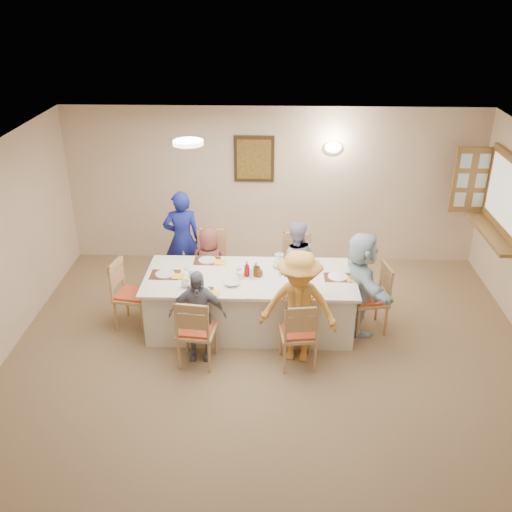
{
  "coord_description": "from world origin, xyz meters",
  "views": [
    {
      "loc": [
        0.02,
        -5.05,
        4.21
      ],
      "look_at": [
        -0.2,
        1.4,
        1.05
      ],
      "focal_mm": 40.0,
      "sensor_mm": 36.0,
      "label": 1
    }
  ],
  "objects_px": {
    "chair_left_end": "(133,294)",
    "condiment_ketchup": "(247,269)",
    "diner_back_left": "(210,265)",
    "chair_right_end": "(369,298)",
    "chair_back_left": "(211,266)",
    "diner_back_right": "(295,263)",
    "dining_table": "(250,302)",
    "chair_front_left": "(197,329)",
    "chair_front_right": "(298,332)",
    "caregiver": "(182,239)",
    "serving_hatch": "(508,198)",
    "chair_back_right": "(295,268)",
    "diner_right_end": "(361,283)",
    "diner_front_left": "(198,315)",
    "diner_front_right": "(299,307)"
  },
  "relations": [
    {
      "from": "chair_left_end",
      "to": "condiment_ketchup",
      "type": "relative_size",
      "value": 4.51
    },
    {
      "from": "diner_back_left",
      "to": "chair_right_end",
      "type": "bearing_deg",
      "value": 163.28
    },
    {
      "from": "chair_back_left",
      "to": "diner_back_right",
      "type": "height_order",
      "value": "diner_back_right"
    },
    {
      "from": "dining_table",
      "to": "chair_front_left",
      "type": "height_order",
      "value": "chair_front_left"
    },
    {
      "from": "dining_table",
      "to": "condiment_ketchup",
      "type": "xyz_separation_m",
      "value": [
        -0.04,
        0.01,
        0.48
      ]
    },
    {
      "from": "chair_front_left",
      "to": "condiment_ketchup",
      "type": "height_order",
      "value": "condiment_ketchup"
    },
    {
      "from": "chair_front_right",
      "to": "caregiver",
      "type": "relative_size",
      "value": 0.61
    },
    {
      "from": "caregiver",
      "to": "diner_back_left",
      "type": "bearing_deg",
      "value": 125.22
    },
    {
      "from": "chair_front_left",
      "to": "condiment_ketchup",
      "type": "relative_size",
      "value": 4.49
    },
    {
      "from": "serving_hatch",
      "to": "chair_back_left",
      "type": "distance_m",
      "value": 4.21
    },
    {
      "from": "chair_back_right",
      "to": "diner_right_end",
      "type": "xyz_separation_m",
      "value": [
        0.82,
        -0.8,
        0.22
      ]
    },
    {
      "from": "serving_hatch",
      "to": "diner_front_left",
      "type": "relative_size",
      "value": 1.28
    },
    {
      "from": "condiment_ketchup",
      "to": "chair_front_right",
      "type": "bearing_deg",
      "value": -51.46
    },
    {
      "from": "chair_back_left",
      "to": "chair_left_end",
      "type": "relative_size",
      "value": 1.06
    },
    {
      "from": "chair_front_right",
      "to": "caregiver",
      "type": "xyz_separation_m",
      "value": [
        -1.65,
        1.95,
        0.29
      ]
    },
    {
      "from": "chair_back_left",
      "to": "diner_front_left",
      "type": "height_order",
      "value": "diner_front_left"
    },
    {
      "from": "diner_back_left",
      "to": "condiment_ketchup",
      "type": "height_order",
      "value": "diner_back_left"
    },
    {
      "from": "dining_table",
      "to": "diner_back_right",
      "type": "distance_m",
      "value": 0.94
    },
    {
      "from": "chair_left_end",
      "to": "chair_right_end",
      "type": "distance_m",
      "value": 3.1
    },
    {
      "from": "diner_right_end",
      "to": "chair_back_right",
      "type": "bearing_deg",
      "value": 33.95
    },
    {
      "from": "chair_back_left",
      "to": "diner_right_end",
      "type": "bearing_deg",
      "value": -20.25
    },
    {
      "from": "chair_back_left",
      "to": "diner_back_right",
      "type": "relative_size",
      "value": 0.8
    },
    {
      "from": "caregiver",
      "to": "chair_front_right",
      "type": "bearing_deg",
      "value": 121.7
    },
    {
      "from": "chair_left_end",
      "to": "diner_back_right",
      "type": "relative_size",
      "value": 0.75
    },
    {
      "from": "chair_front_right",
      "to": "condiment_ketchup",
      "type": "relative_size",
      "value": 4.41
    },
    {
      "from": "caregiver",
      "to": "diner_right_end",
      "type": "bearing_deg",
      "value": 146.49
    },
    {
      "from": "diner_right_end",
      "to": "caregiver",
      "type": "bearing_deg",
      "value": 53.28
    },
    {
      "from": "chair_front_right",
      "to": "diner_right_end",
      "type": "distance_m",
      "value": 1.17
    },
    {
      "from": "dining_table",
      "to": "diner_front_left",
      "type": "xyz_separation_m",
      "value": [
        -0.6,
        -0.68,
        0.21
      ]
    },
    {
      "from": "chair_front_left",
      "to": "chair_right_end",
      "type": "relative_size",
      "value": 1.0
    },
    {
      "from": "serving_hatch",
      "to": "diner_right_end",
      "type": "height_order",
      "value": "serving_hatch"
    },
    {
      "from": "chair_front_right",
      "to": "diner_front_left",
      "type": "height_order",
      "value": "diner_front_left"
    },
    {
      "from": "chair_front_right",
      "to": "chair_left_end",
      "type": "relative_size",
      "value": 0.98
    },
    {
      "from": "chair_right_end",
      "to": "diner_front_right",
      "type": "xyz_separation_m",
      "value": [
        -0.95,
        -0.68,
        0.25
      ]
    },
    {
      "from": "diner_back_left",
      "to": "condiment_ketchup",
      "type": "bearing_deg",
      "value": 130.46
    },
    {
      "from": "diner_back_left",
      "to": "caregiver",
      "type": "xyz_separation_m",
      "value": [
        -0.45,
        0.47,
        0.18
      ]
    },
    {
      "from": "diner_front_left",
      "to": "diner_right_end",
      "type": "height_order",
      "value": "diner_right_end"
    },
    {
      "from": "chair_back_right",
      "to": "chair_right_end",
      "type": "height_order",
      "value": "chair_back_right"
    },
    {
      "from": "condiment_ketchup",
      "to": "dining_table",
      "type": "bearing_deg",
      "value": -7.45
    },
    {
      "from": "chair_back_left",
      "to": "chair_front_right",
      "type": "distance_m",
      "value": 2.0
    },
    {
      "from": "serving_hatch",
      "to": "chair_right_end",
      "type": "bearing_deg",
      "value": -152.64
    },
    {
      "from": "diner_right_end",
      "to": "caregiver",
      "type": "xyz_separation_m",
      "value": [
        -2.47,
        1.15,
        0.05
      ]
    },
    {
      "from": "diner_front_right",
      "to": "chair_back_right",
      "type": "bearing_deg",
      "value": 99.91
    },
    {
      "from": "diner_front_left",
      "to": "diner_right_end",
      "type": "bearing_deg",
      "value": 16.76
    },
    {
      "from": "chair_back_right",
      "to": "chair_front_left",
      "type": "relative_size",
      "value": 1.02
    },
    {
      "from": "chair_back_right",
      "to": "diner_back_left",
      "type": "distance_m",
      "value": 1.21
    },
    {
      "from": "chair_right_end",
      "to": "diner_front_right",
      "type": "height_order",
      "value": "diner_front_right"
    },
    {
      "from": "serving_hatch",
      "to": "diner_front_left",
      "type": "height_order",
      "value": "serving_hatch"
    },
    {
      "from": "dining_table",
      "to": "chair_left_end",
      "type": "relative_size",
      "value": 2.9
    },
    {
      "from": "diner_back_left",
      "to": "diner_front_left",
      "type": "bearing_deg",
      "value": 90.83
    }
  ]
}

